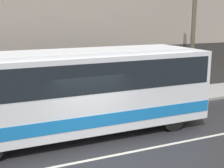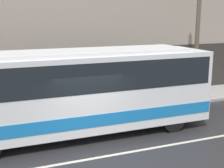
# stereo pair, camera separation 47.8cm
# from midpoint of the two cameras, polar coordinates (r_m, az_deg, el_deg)

# --- Properties ---
(ground_plane) EXTENTS (60.00, 60.00, 0.00)m
(ground_plane) POSITION_cam_midpoint_polar(r_m,az_deg,el_deg) (10.37, -1.08, -13.31)
(ground_plane) COLOR #262628
(sidewalk) EXTENTS (60.00, 2.77, 0.14)m
(sidewalk) POSITION_cam_midpoint_polar(r_m,az_deg,el_deg) (15.16, -8.30, -4.68)
(sidewalk) COLOR #A09E99
(sidewalk) RESTS_ON ground_plane
(lane_stripe) EXTENTS (54.00, 0.14, 0.01)m
(lane_stripe) POSITION_cam_midpoint_polar(r_m,az_deg,el_deg) (10.37, -1.08, -13.29)
(lane_stripe) COLOR beige
(lane_stripe) RESTS_ON ground_plane
(transit_bus) EXTENTS (10.89, 2.54, 3.24)m
(transit_bus) POSITION_cam_midpoint_polar(r_m,az_deg,el_deg) (11.68, -6.43, -0.88)
(transit_bus) COLOR white
(transit_bus) RESTS_ON ground_plane
(utility_pole_near) EXTENTS (0.23, 0.23, 7.12)m
(utility_pole_near) POSITION_cam_midpoint_polar(r_m,az_deg,el_deg) (17.07, 16.16, 9.28)
(utility_pole_near) COLOR brown
(utility_pole_near) RESTS_ON sidewalk
(pedestrian_waiting) EXTENTS (0.36, 0.36, 1.73)m
(pedestrian_waiting) POSITION_cam_midpoint_polar(r_m,az_deg,el_deg) (14.82, -18.72, -2.10)
(pedestrian_waiting) COLOR maroon
(pedestrian_waiting) RESTS_ON sidewalk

